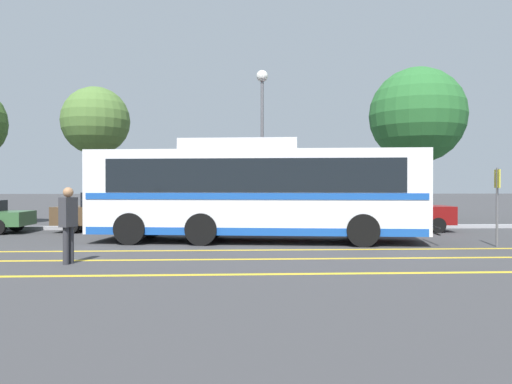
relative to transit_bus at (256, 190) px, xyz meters
The scene contains 14 objects.
ground_plane 2.15m from the transit_bus, ahead, with size 220.00×220.00×0.00m, color #38383A.
lane_strip_0 2.79m from the transit_bus, 89.63° to the right, with size 0.20×30.76×0.01m, color gold.
lane_strip_1 4.34m from the transit_bus, 89.79° to the right, with size 0.20×30.76×0.01m, color gold.
lane_strip_2 6.38m from the transit_bus, 89.87° to the right, with size 0.20×30.76×0.01m, color gold.
curb_strip 5.22m from the transit_bus, 89.83° to the left, with size 38.76×0.36×0.15m, color #99999E.
transit_bus is the anchor object (origin of this frame).
parked_car_1 6.93m from the transit_bus, 144.31° to the left, with size 4.63×2.23×1.59m.
parked_car_2 4.01m from the transit_bus, 85.58° to the left, with size 4.88×1.83×1.46m.
parked_car_3 7.25m from the transit_bus, 31.19° to the left, with size 4.09×2.17×1.51m.
pedestrian_0 6.52m from the transit_bus, 135.61° to the right, with size 0.36×0.47×1.81m.
bus_stop_sign 7.45m from the transit_bus, 13.74° to the right, with size 0.08×0.40×2.39m.
street_lamp 6.48m from the transit_bus, 84.19° to the left, with size 0.51×0.51×6.96m.
tree_1 10.24m from the transit_bus, 136.01° to the left, with size 3.10×3.10×6.39m.
tree_2 13.75m from the transit_bus, 46.50° to the left, with size 5.06×5.06×8.13m.
Camera 1 is at (-2.10, -16.41, 1.82)m, focal length 35.00 mm.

